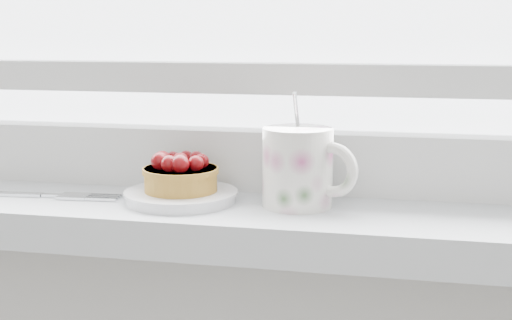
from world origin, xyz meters
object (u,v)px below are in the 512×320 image
(saucer, at_px, (181,196))
(fork, at_px, (27,195))
(floral_mug, at_px, (300,166))
(raspberry_tart, at_px, (180,174))

(saucer, height_order, fork, saucer)
(saucer, relative_size, floral_mug, 1.03)
(raspberry_tart, bearing_deg, floral_mug, 2.88)
(saucer, relative_size, raspberry_tart, 1.49)
(raspberry_tart, bearing_deg, fork, -175.88)
(floral_mug, bearing_deg, raspberry_tart, -177.12)
(raspberry_tart, relative_size, floral_mug, 0.69)
(raspberry_tart, height_order, fork, raspberry_tart)
(saucer, xyz_separation_m, raspberry_tart, (-0.00, -0.00, 0.02))
(saucer, xyz_separation_m, fork, (-0.18, -0.01, -0.00))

